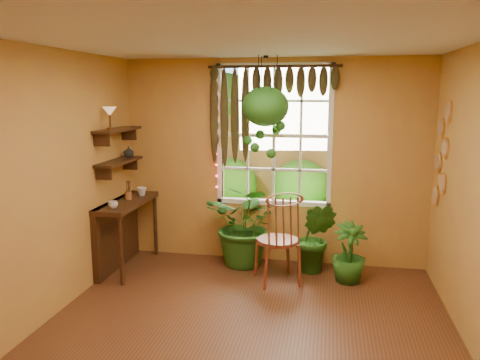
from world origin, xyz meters
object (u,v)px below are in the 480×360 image
object	(u,v)px
counter_ledge	(120,226)
hanging_basket	(265,114)
potted_plant_mid	(315,238)
windsor_chair	(278,252)
potted_plant_left	(247,224)

from	to	relation	value
counter_ledge	hanging_basket	distance (m)	2.37
potted_plant_mid	hanging_basket	distance (m)	1.68
windsor_chair	hanging_basket	xyz separation A→B (m)	(-0.24, 0.45, 1.62)
counter_ledge	potted_plant_mid	world-z (taller)	potted_plant_mid
potted_plant_mid	counter_ledge	bearing A→B (deg)	-173.24
windsor_chair	potted_plant_left	bearing A→B (deg)	109.27
windsor_chair	potted_plant_left	distance (m)	0.71
counter_ledge	potted_plant_left	size ratio (longest dim) A/B	1.07
potted_plant_mid	hanging_basket	size ratio (longest dim) A/B	0.73
potted_plant_left	windsor_chair	bearing A→B (deg)	-46.39
counter_ledge	potted_plant_mid	distance (m)	2.52
potted_plant_mid	potted_plant_left	bearing A→B (deg)	174.58
hanging_basket	potted_plant_left	bearing A→B (deg)	168.71
hanging_basket	potted_plant_mid	bearing A→B (deg)	-3.28
windsor_chair	hanging_basket	distance (m)	1.70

